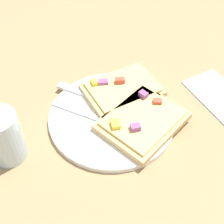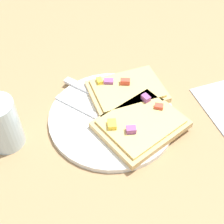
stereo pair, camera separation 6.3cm
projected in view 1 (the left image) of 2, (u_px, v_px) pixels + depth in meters
name	position (u px, v px, depth m)	size (l,w,h in m)	color
ground_plane	(112.00, 119.00, 0.65)	(4.00, 4.00, 0.00)	#9E7A51
plate	(112.00, 117.00, 0.65)	(0.26, 0.26, 0.01)	white
fork	(102.00, 120.00, 0.63)	(0.18, 0.14, 0.01)	silver
knife	(97.00, 97.00, 0.67)	(0.19, 0.15, 0.01)	silver
pizza_slice_main	(142.00, 120.00, 0.62)	(0.18, 0.20, 0.03)	tan
pizza_slice_corner	(122.00, 89.00, 0.68)	(0.12, 0.16, 0.03)	tan
crumb_scatter	(114.00, 123.00, 0.62)	(0.05, 0.03, 0.01)	tan
drinking_glass	(4.00, 137.00, 0.55)	(0.07, 0.07, 0.11)	silver
napkin	(220.00, 96.00, 0.69)	(0.16, 0.09, 0.01)	silver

